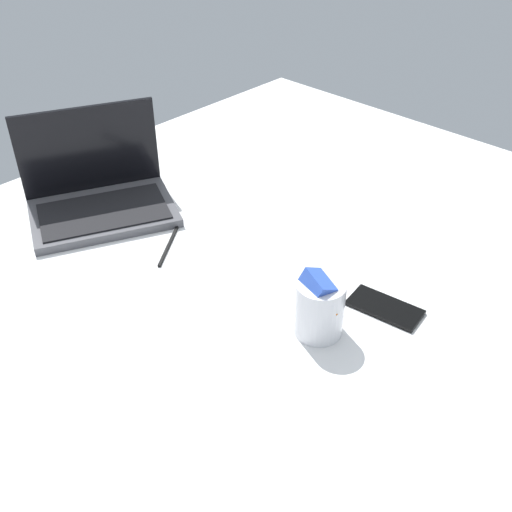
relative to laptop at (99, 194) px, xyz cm
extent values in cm
cube|color=white|center=(8.21, -40.86, -13.41)|extent=(180.00, 140.00, 18.00)
cube|color=#4C4C51|center=(-1.31, -2.75, -3.41)|extent=(39.68, 34.95, 2.00)
cube|color=black|center=(-1.95, -4.10, -2.21)|extent=(33.49, 27.81, 0.40)
cube|color=black|center=(3.42, 7.19, 8.09)|extent=(30.23, 15.08, 21.00)
cylinder|color=silver|center=(2.70, -64.52, 1.09)|extent=(9.00, 9.00, 11.00)
cube|color=yellow|center=(2.57, -64.59, -0.47)|extent=(7.29, 6.80, 7.10)
cube|color=orange|center=(2.45, -64.85, 3.02)|extent=(8.16, 8.53, 6.72)
cube|color=blue|center=(2.02, -64.19, 6.50)|extent=(6.33, 7.24, 5.41)
cube|color=black|center=(16.29, -70.15, -4.01)|extent=(8.65, 14.80, 0.80)
cube|color=black|center=(1.80, -23.26, -4.11)|extent=(14.26, 10.26, 0.60)
camera|label=1|loc=(-64.88, -112.94, 72.52)|focal=42.53mm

